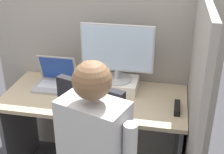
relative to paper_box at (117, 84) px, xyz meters
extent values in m
cube|color=gray|center=(-0.14, 0.20, -0.02)|extent=(1.88, 0.04, 1.55)
cube|color=#F4EA66|center=(0.16, 0.17, 0.27)|extent=(0.07, 0.01, 0.07)
cube|color=gray|center=(0.57, -0.21, -0.02)|extent=(0.04, 1.27, 1.55)
cube|color=tan|center=(-0.14, -0.15, -0.06)|extent=(1.38, 0.64, 0.03)
cube|color=#4C4C51|center=(-0.80, -0.15, -0.43)|extent=(0.03, 0.54, 0.72)
cube|color=#4C4C51|center=(0.51, -0.15, -0.43)|extent=(0.03, 0.54, 0.72)
cube|color=white|center=(0.00, 0.00, 0.00)|extent=(0.32, 0.25, 0.08)
cylinder|color=#B2B2B7|center=(0.00, 0.00, 0.05)|extent=(0.23, 0.23, 0.01)
cylinder|color=#B2B2B7|center=(0.00, 0.00, 0.09)|extent=(0.04, 0.04, 0.08)
cube|color=#B2B2B7|center=(0.00, 0.00, 0.30)|extent=(0.55, 0.02, 0.36)
cube|color=silver|center=(0.00, -0.01, 0.30)|extent=(0.53, 0.00, 0.34)
cube|color=#99999E|center=(-0.48, -0.08, -0.03)|extent=(0.31, 0.24, 0.02)
cube|color=silver|center=(-0.48, -0.07, -0.02)|extent=(0.27, 0.13, 0.00)
cube|color=#99999E|center=(-0.48, 0.00, 0.09)|extent=(0.31, 0.08, 0.23)
cube|color=#1E3D93|center=(-0.48, 0.00, 0.09)|extent=(0.28, 0.06, 0.20)
ellipsoid|color=black|center=(-0.26, -0.26, -0.02)|extent=(0.07, 0.04, 0.04)
cube|color=black|center=(0.47, -0.23, -0.02)|extent=(0.04, 0.16, 0.04)
cone|color=orange|center=(0.01, -0.40, -0.02)|extent=(0.05, 0.10, 0.05)
cylinder|color=green|center=(0.01, -0.34, -0.02)|extent=(0.03, 0.02, 0.03)
cube|color=black|center=(-0.04, -0.65, 0.00)|extent=(0.43, 0.19, 0.65)
cube|color=#B2B2B7|center=(0.05, -0.89, 0.07)|extent=(0.39, 0.30, 0.58)
sphere|color=brown|center=(0.05, -0.89, 0.47)|extent=(0.19, 0.19, 0.19)
cylinder|color=#B2B2B7|center=(-0.15, -0.82, 0.07)|extent=(0.07, 0.07, 0.46)
camera|label=1|loc=(0.39, -2.14, 1.11)|focal=50.00mm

